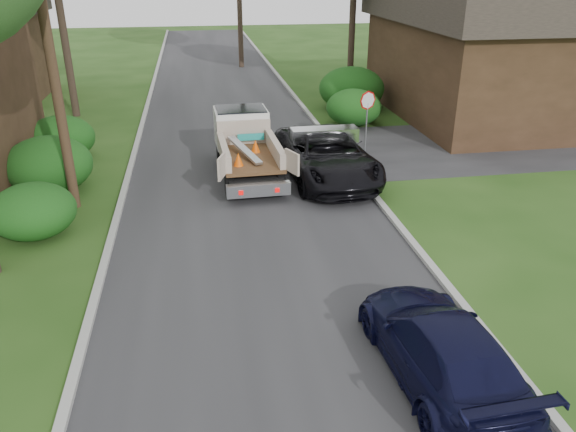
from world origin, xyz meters
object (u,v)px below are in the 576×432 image
at_px(utility_pole, 48,37).
at_px(black_pickup, 326,155).
at_px(stop_sign, 367,108).
at_px(navy_suv, 441,348).
at_px(flatbed_truck, 245,140).
at_px(house_right, 493,50).

xyz_separation_m(utility_pole, black_pickup, (8.42, 1.30, -4.34)).
bearing_deg(utility_pole, stop_sign, 20.62).
bearing_deg(navy_suv, flatbed_truck, -81.58).
height_order(house_right, navy_suv, house_right).
bearing_deg(stop_sign, utility_pole, -159.38).
xyz_separation_m(house_right, flatbed_truck, (-12.84, -6.35, -2.03)).
bearing_deg(black_pickup, stop_sign, 46.83).
height_order(stop_sign, house_right, house_right).
distance_m(flatbed_truck, black_pickup, 3.11).
relative_size(flatbed_truck, navy_suv, 1.18).
distance_m(house_right, black_pickup, 12.89).
distance_m(stop_sign, black_pickup, 3.66).
distance_m(stop_sign, flatbed_truck, 5.26).
xyz_separation_m(stop_sign, navy_suv, (-2.60, -13.50, -1.10)).
relative_size(utility_pole, flatbed_truck, 1.81).
bearing_deg(utility_pole, flatbed_truck, 25.33).
bearing_deg(flatbed_truck, utility_pole, -156.42).
bearing_deg(house_right, utility_pole, -153.99).
bearing_deg(utility_pole, black_pickup, 8.77).
height_order(flatbed_truck, black_pickup, flatbed_truck).
relative_size(house_right, black_pickup, 2.15).
height_order(black_pickup, navy_suv, black_pickup).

